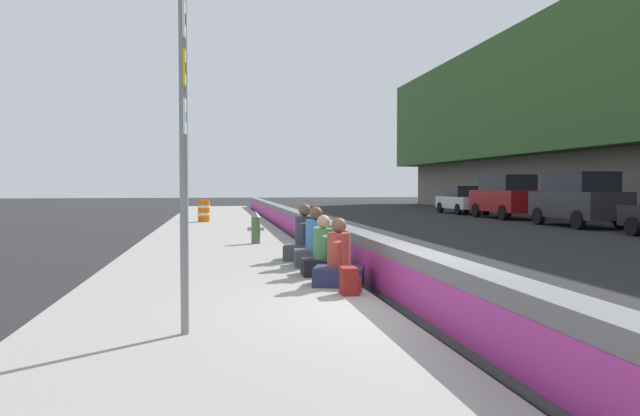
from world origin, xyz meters
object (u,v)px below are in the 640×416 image
Objects in this scene: parked_car_fourth at (578,198)px; fire_hydrant at (256,227)px; route_sign_post at (184,137)px; seated_person_foreground at (339,264)px; construction_barrel at (204,211)px; seated_person_middle at (324,256)px; parked_car_far at (463,200)px; seated_person_rear at (316,247)px; seated_person_far at (305,242)px; parked_car_midline at (506,196)px; backpack at (349,281)px.

fire_hydrant is at bearing 115.36° from parked_car_fourth.
route_sign_post is 4.02m from seated_person_foreground.
construction_barrel is (17.64, 2.48, 0.14)m from seated_person_foreground.
seated_person_middle is (-6.06, -0.82, -0.12)m from fire_hydrant.
parked_car_fourth is at bearing -179.82° from parked_car_far.
seated_person_rear is (1.23, -0.06, 0.03)m from seated_person_middle.
parked_car_midline is (16.85, -13.04, 0.67)m from seated_person_far.
parked_car_far is (28.61, -15.17, -1.37)m from route_sign_post.
parked_car_far is (8.14, -15.41, 0.24)m from construction_barrel.
seated_person_far is 0.27× the size of parked_car_far.
seated_person_rear is at bearing 144.03° from parked_car_midline.
backpack is at bearing 148.35° from parked_car_midline.
backpack is at bearing 179.51° from seated_person_rear.
seated_person_foreground is 28.84m from parked_car_far.
seated_person_foreground is 0.92× the size of seated_person_rear.
seated_person_middle is at bearing -28.81° from route_sign_post.
route_sign_post reaches higher than seated_person_middle.
parked_car_midline is at bearing -46.74° from fire_hydrant.
fire_hydrant is 3.91m from seated_person_far.
seated_person_rear reaches higher than seated_person_middle.
parked_car_fourth reaches higher than construction_barrel.
seated_person_rear is 0.24× the size of parked_car_fourth.
seated_person_rear is at bearing -0.49° from backpack.
seated_person_far reaches higher than seated_person_foreground.
route_sign_post is 3.38× the size of seated_person_middle.
seated_person_middle is at bearing -171.60° from construction_barrel.
backpack is at bearing 179.15° from seated_person_foreground.
route_sign_post is 3.79× the size of construction_barrel.
backpack is (2.00, -2.23, -1.90)m from route_sign_post.
seated_person_middle is 0.24× the size of parked_car_far.
construction_barrel is at bearing 75.93° from parked_car_fourth.
parked_car_far is (23.40, -12.91, 0.36)m from seated_person_rear.
seated_person_rear is at bearing 131.33° from parked_car_fourth.
construction_barrel is at bearing 8.00° from seated_person_foreground.
seated_person_middle is 1.12× the size of construction_barrel.
route_sign_post is at bearing 131.87° from backpack.
seated_person_rear is 0.24× the size of parked_car_midline.
seated_person_rear is at bearing -0.36° from seated_person_foreground.
parked_car_midline is at bearing -0.12° from parked_car_fourth.
parked_car_fourth and parked_car_midline have the same top height.
fire_hydrant is 0.83× the size of seated_person_middle.
seated_person_far reaches higher than backpack.
seated_person_middle is (1.15, 0.05, -0.00)m from seated_person_foreground.
parked_car_fourth is 1.07× the size of parked_car_far.
route_sign_post reaches higher than backpack.
parked_car_far reaches higher than fire_hydrant.
parked_car_midline is at bearing -31.65° from backpack.
seated_person_foreground reaches higher than fire_hydrant.
seated_person_foreground is at bearing -179.00° from seated_person_far.
seated_person_middle is 1.23m from seated_person_rear.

